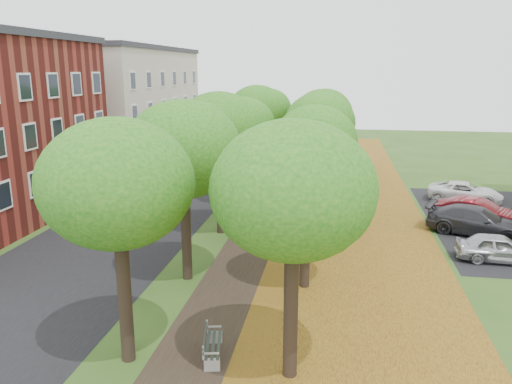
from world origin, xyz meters
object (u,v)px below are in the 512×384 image
at_px(car_white, 465,192).
at_px(car_grey, 477,221).
at_px(bench, 212,345).
at_px(car_silver, 499,248).
at_px(car_red, 477,213).

bearing_deg(car_white, car_grey, -174.39).
height_order(bench, car_white, car_white).
bearing_deg(car_silver, car_grey, 3.35).
bearing_deg(car_grey, car_red, 7.56).
height_order(bench, car_red, car_red).
bearing_deg(car_grey, car_silver, -157.62).
height_order(car_silver, car_red, car_red).
relative_size(car_silver, car_white, 0.81).
height_order(car_red, car_white, car_red).
xyz_separation_m(car_silver, car_red, (0.42, 5.34, 0.12)).
distance_m(bench, car_grey, 17.11).
bearing_deg(car_red, car_white, 17.57).
bearing_deg(bench, car_silver, -59.28).
bearing_deg(car_silver, car_white, -2.07).
relative_size(car_silver, car_red, 0.81).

